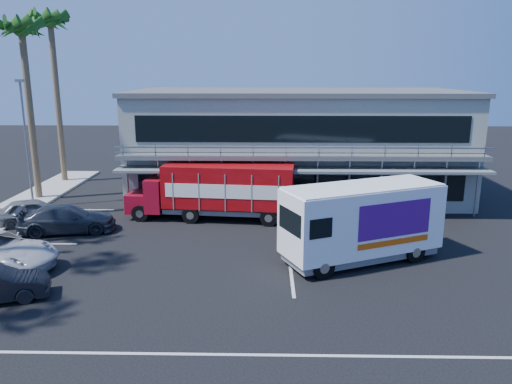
{
  "coord_description": "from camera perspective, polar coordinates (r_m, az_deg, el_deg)",
  "views": [
    {
      "loc": [
        0.89,
        -19.86,
        8.62
      ],
      "look_at": [
        0.35,
        5.97,
        2.3
      ],
      "focal_mm": 35.0,
      "sensor_mm": 36.0,
      "label": 1
    }
  ],
  "objects": [
    {
      "name": "ground",
      "position": [
        21.66,
        -1.27,
        -9.7
      ],
      "size": [
        120.0,
        120.0,
        0.0
      ],
      "primitive_type": "plane",
      "color": "black",
      "rests_on": "ground"
    },
    {
      "name": "parked_car_d",
      "position": [
        29.04,
        -20.78,
        -2.92
      ],
      "size": [
        5.41,
        3.08,
        1.48
      ],
      "primitive_type": "imported",
      "rotation": [
        0.0,
        0.0,
        1.78
      ],
      "color": "#2A2F39",
      "rests_on": "ground"
    },
    {
      "name": "white_van",
      "position": [
        23.27,
        11.99,
        -3.32
      ],
      "size": [
        7.75,
        5.3,
        3.59
      ],
      "rotation": [
        0.0,
        0.0,
        0.42
      ],
      "color": "white",
      "rests_on": "ground"
    },
    {
      "name": "palm_f",
      "position": [
        41.65,
        -22.38,
        16.69
      ],
      "size": [
        2.8,
        2.8,
        13.25
      ],
      "color": "brown",
      "rests_on": "ground"
    },
    {
      "name": "light_pole_far",
      "position": [
        34.59,
        -24.81,
        5.65
      ],
      "size": [
        0.5,
        0.25,
        8.09
      ],
      "color": "gray",
      "rests_on": "ground"
    },
    {
      "name": "palm_e",
      "position": [
        36.42,
        -25.14,
        15.58
      ],
      "size": [
        2.8,
        2.8,
        12.25
      ],
      "color": "brown",
      "rests_on": "ground"
    },
    {
      "name": "building",
      "position": [
        35.21,
        4.64,
        5.6
      ],
      "size": [
        22.4,
        12.0,
        7.3
      ],
      "color": "gray",
      "rests_on": "ground"
    },
    {
      "name": "parked_car_e",
      "position": [
        31.43,
        -24.08,
        -2.0
      ],
      "size": [
        4.66,
        3.32,
        1.47
      ],
      "primitive_type": "imported",
      "rotation": [
        0.0,
        0.0,
        1.98
      ],
      "color": "slate",
      "rests_on": "ground"
    },
    {
      "name": "red_truck",
      "position": [
        29.36,
        -4.43,
        0.3
      ],
      "size": [
        9.98,
        3.27,
        3.3
      ],
      "rotation": [
        0.0,
        0.0,
        -0.1
      ],
      "color": "maroon",
      "rests_on": "ground"
    }
  ]
}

